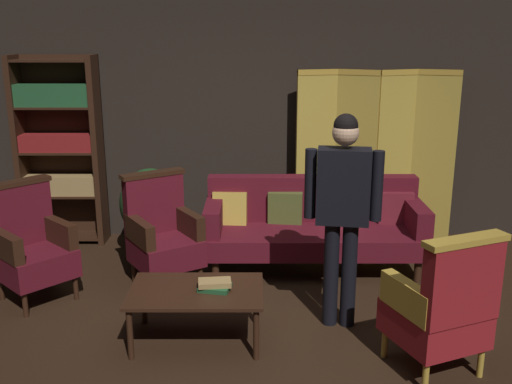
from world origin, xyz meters
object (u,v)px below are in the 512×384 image
object	(u,v)px
velvet_couch	(311,222)
book_green_cloth	(213,287)
armchair_wing_right	(160,234)
book_tan_leather	(213,283)
folding_screen	(372,155)
bookshelf	(57,146)
potted_plant	(149,206)
standing_figure	(341,202)
armchair_wing_left	(28,246)
armchair_gilt_accent	(440,307)
coffee_table	(194,295)

from	to	relation	value
velvet_couch	book_green_cloth	xyz separation A→B (m)	(-0.88, -1.48, -0.02)
armchair_wing_right	book_tan_leather	size ratio (longest dim) A/B	4.27
folding_screen	bookshelf	bearing A→B (deg)	-179.89
velvet_couch	potted_plant	xyz separation A→B (m)	(-1.66, 0.29, 0.08)
armchair_wing_right	standing_figure	world-z (taller)	standing_figure
standing_figure	book_tan_leather	size ratio (longest dim) A/B	6.99
armchair_wing_left	bookshelf	bearing A→B (deg)	96.71
armchair_wing_left	book_green_cloth	bearing A→B (deg)	-24.37
standing_figure	armchair_wing_left	bearing A→B (deg)	169.51
armchair_gilt_accent	book_tan_leather	distance (m)	1.62
coffee_table	book_green_cloth	xyz separation A→B (m)	(0.14, 0.00, 0.06)
armchair_wing_left	armchair_wing_right	size ratio (longest dim) A/B	1.00
folding_screen	coffee_table	size ratio (longest dim) A/B	1.90
folding_screen	velvet_couch	world-z (taller)	folding_screen
coffee_table	bookshelf	bearing A→B (deg)	127.18
coffee_table	book_tan_leather	bearing A→B (deg)	0.25
bookshelf	book_tan_leather	xyz separation A→B (m)	(1.82, -2.22, -0.61)
folding_screen	armchair_wing_left	size ratio (longest dim) A/B	1.83
book_tan_leather	coffee_table	bearing A→B (deg)	-179.75
book_tan_leather	armchair_wing_right	bearing A→B (deg)	117.71
armchair_gilt_accent	armchair_wing_left	distance (m)	3.42
folding_screen	velvet_couch	size ratio (longest dim) A/B	0.90
folding_screen	armchair_wing_right	size ratio (longest dim) A/B	1.83
folding_screen	standing_figure	size ratio (longest dim) A/B	1.12
velvet_couch	armchair_gilt_accent	size ratio (longest dim) A/B	2.04
velvet_couch	book_green_cloth	bearing A→B (deg)	-120.65
coffee_table	armchair_wing_left	xyz separation A→B (m)	(-1.51, 0.75, 0.12)
potted_plant	book_tan_leather	xyz separation A→B (m)	(0.78, -1.77, -0.06)
coffee_table	potted_plant	size ratio (longest dim) A/B	1.07
folding_screen	book_green_cloth	distance (m)	2.79
coffee_table	standing_figure	xyz separation A→B (m)	(1.11, 0.26, 0.65)
standing_figure	bookshelf	bearing A→B (deg)	145.03
coffee_table	armchair_gilt_accent	distance (m)	1.76
bookshelf	book_tan_leather	size ratio (longest dim) A/B	8.42
bookshelf	book_green_cloth	distance (m)	2.94
standing_figure	book_tan_leather	world-z (taller)	standing_figure
potted_plant	book_tan_leather	bearing A→B (deg)	-66.22
armchair_wing_right	potted_plant	distance (m)	0.75
armchair_wing_left	potted_plant	distance (m)	1.34
armchair_wing_left	coffee_table	bearing A→B (deg)	-26.37
armchair_gilt_accent	book_tan_leather	size ratio (longest dim) A/B	4.27
coffee_table	potted_plant	distance (m)	1.89
armchair_gilt_accent	potted_plant	bearing A→B (deg)	136.86
bookshelf	armchair_gilt_accent	bearing A→B (deg)	-37.97
armchair_gilt_accent	armchair_wing_left	size ratio (longest dim) A/B	1.00
bookshelf	book_green_cloth	bearing A→B (deg)	-50.56
armchair_gilt_accent	armchair_wing_left	xyz separation A→B (m)	(-3.21, 1.17, 0.00)
folding_screen	coffee_table	distance (m)	2.89
folding_screen	bookshelf	xyz separation A→B (m)	(-3.42, -0.01, 0.10)
armchair_gilt_accent	armchair_wing_left	bearing A→B (deg)	159.94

